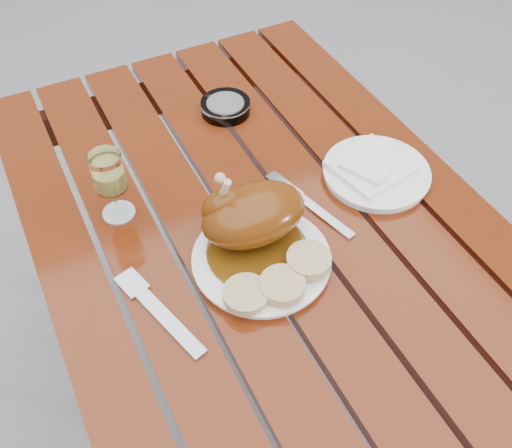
{
  "coord_description": "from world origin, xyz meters",
  "views": [
    {
      "loc": [
        -0.33,
        -0.62,
        1.53
      ],
      "look_at": [
        -0.03,
        -0.03,
        0.78
      ],
      "focal_mm": 40.0,
      "sensor_mm": 36.0,
      "label": 1
    }
  ],
  "objects": [
    {
      "name": "table",
      "position": [
        0.0,
        0.0,
        0.38
      ],
      "size": [
        0.8,
        1.2,
        0.75
      ],
      "primitive_type": "cube",
      "color": "#68280C",
      "rests_on": "ground"
    },
    {
      "name": "dinner_plate",
      "position": [
        -0.05,
        -0.09,
        0.76
      ],
      "size": [
        0.29,
        0.29,
        0.02
      ],
      "primitive_type": "cylinder",
      "rotation": [
        0.0,
        0.0,
        0.23
      ],
      "color": "white",
      "rests_on": "table"
    },
    {
      "name": "wine_glass",
      "position": [
        -0.23,
        0.14,
        0.82
      ],
      "size": [
        0.06,
        0.06,
        0.14
      ],
      "primitive_type": "cylinder",
      "rotation": [
        0.0,
        0.0,
        0.06
      ],
      "color": "#C7C35A",
      "rests_on": "table"
    },
    {
      "name": "fork",
      "position": [
        -0.24,
        -0.11,
        0.75
      ],
      "size": [
        0.08,
        0.19,
        0.01
      ],
      "primitive_type": "cube",
      "rotation": [
        0.0,
        0.0,
        0.28
      ],
      "color": "gray",
      "rests_on": "table"
    },
    {
      "name": "bread_dumplings",
      "position": [
        -0.05,
        -0.15,
        0.78
      ],
      "size": [
        0.2,
        0.1,
        0.03
      ],
      "color": "#D2BD80",
      "rests_on": "dinner_plate"
    },
    {
      "name": "ground",
      "position": [
        0.0,
        0.0,
        0.0
      ],
      "size": [
        60.0,
        60.0,
        0.0
      ],
      "primitive_type": "plane",
      "color": "slate",
      "rests_on": "ground"
    },
    {
      "name": "knife",
      "position": [
        0.1,
        -0.02,
        0.75
      ],
      "size": [
        0.06,
        0.18,
        0.01
      ],
      "primitive_type": "cube",
      "rotation": [
        0.0,
        0.0,
        0.26
      ],
      "color": "gray",
      "rests_on": "table"
    },
    {
      "name": "ashtray",
      "position": [
        0.07,
        0.32,
        0.76
      ],
      "size": [
        0.12,
        0.12,
        0.03
      ],
      "primitive_type": "cylinder",
      "rotation": [
        0.0,
        0.0,
        0.09
      ],
      "color": "#B2B7BC",
      "rests_on": "table"
    },
    {
      "name": "napkin",
      "position": [
        0.24,
        0.01,
        0.77
      ],
      "size": [
        0.16,
        0.15,
        0.01
      ],
      "primitive_type": "cube",
      "rotation": [
        0.0,
        0.0,
        0.2
      ],
      "color": "white",
      "rests_on": "side_plate"
    },
    {
      "name": "roast_duck",
      "position": [
        -0.04,
        -0.03,
        0.82
      ],
      "size": [
        0.19,
        0.19,
        0.13
      ],
      "color": "#512D09",
      "rests_on": "dinner_plate"
    },
    {
      "name": "side_plate",
      "position": [
        0.25,
        0.0,
        0.76
      ],
      "size": [
        0.24,
        0.24,
        0.02
      ],
      "primitive_type": "cylinder",
      "rotation": [
        0.0,
        0.0,
        -0.16
      ],
      "color": "white",
      "rests_on": "table"
    }
  ]
}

